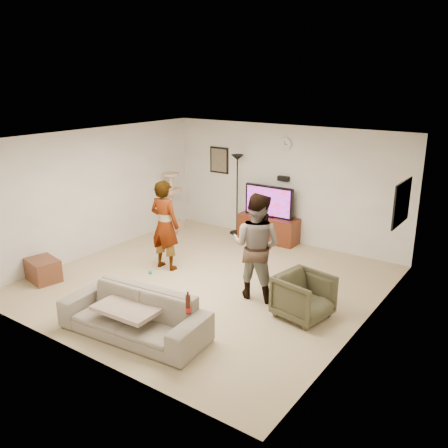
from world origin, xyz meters
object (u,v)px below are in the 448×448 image
Objects in this scene: side_table at (43,270)px; tv_stand at (268,228)px; cat_tree at (171,201)px; armchair at (304,297)px; person_left at (165,225)px; beer_bottle at (188,305)px; floor_lamp at (237,195)px; person_right at (256,246)px; sofa at (134,314)px; tv at (269,201)px.

tv_stand is at bearing 62.20° from side_table.
cat_tree reaches higher than tv_stand.
side_table is (-4.34, -1.41, -0.14)m from armchair.
armchair is at bearing -51.37° from tv_stand.
beer_bottle is at bearing 135.46° from person_left.
floor_lamp is 1.04× the size of person_right.
sofa reaches higher than tv_stand.
tv_stand is 1.05m from floor_lamp.
tv_stand is 0.61m from tv.
person_left is 3.05m from beer_bottle.
person_left is at bearing 50.54° from side_table.
cat_tree is at bearing 74.80° from armchair.
floor_lamp is (-0.85, 0.04, 0.01)m from tv.
floor_lamp reaches higher than beer_bottle.
armchair is (4.43, -2.12, -0.35)m from cat_tree.
person_left is (0.05, -2.48, -0.06)m from floor_lamp.
tv is 0.85m from floor_lamp.
floor_lamp reaches higher than side_table.
armchair is at bearing -25.53° from cat_tree.
armchair reaches higher than tv_stand.
cat_tree is 3.56m from side_table.
person_right is at bearing -64.23° from tv_stand.
tv_stand is 1.18× the size of tv.
armchair is at bearing 173.04° from person_left.
person_right is (3.47, -1.90, 0.18)m from cat_tree.
person_right is 6.94× the size of beer_bottle.
cat_tree is 1.85× the size of armchair.
tv is 0.63× the size of floor_lamp.
sofa is 8.49× the size of beer_bottle.
floor_lamp is 5.10m from beer_bottle.
tv is 1.92× the size of side_table.
person_left reaches higher than beer_bottle.
sofa is 2.86× the size of armchair.
cat_tree is (-2.27, -0.60, -0.21)m from tv.
beer_bottle is 3.68m from side_table.
person_left is 2.00m from person_right.
side_table is at bearing -107.69° from floor_lamp.
tv is 0.65× the size of person_right.
armchair is at bearing 68.16° from beer_bottle.
cat_tree is 4.93m from armchair.
cat_tree is at bearing -165.27° from tv.
tv reaches higher than sofa.
beer_bottle is (2.29, -4.55, -0.16)m from floor_lamp.
person_right is 2.22m from sofa.
sofa is (0.47, -4.51, 0.03)m from tv_stand.
cat_tree is 5.40m from beer_bottle.
tv_stand is at bearing 90.61° from sofa.
beer_bottle reaches higher than armchair.
sofa is (0.47, -4.51, -0.58)m from tv.
person_right reaches higher than tv_stand.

